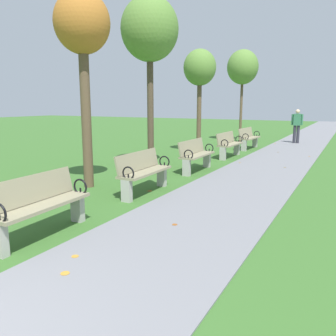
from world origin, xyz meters
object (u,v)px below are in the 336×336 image
Objects in this scene: tree_2 at (82,30)px; tree_5 at (243,68)px; tree_3 at (150,31)px; park_bench_4 at (196,154)px; park_bench_5 at (229,144)px; park_bench_6 at (249,138)px; park_bench_2 at (40,204)px; pedestrian_walking at (297,124)px; park_bench_3 at (144,171)px; tree_4 at (200,69)px.

tree_5 reaches higher than tree_2.
tree_3 is (0.10, 2.64, 0.42)m from tree_2.
park_bench_4 is 2.95m from park_bench_5.
tree_5 reaches higher than park_bench_6.
tree_3 is at bearing -169.05° from park_bench_4.
park_bench_2 is 1.00× the size of pedestrian_walking.
park_bench_3 is at bearing 4.43° from tree_2.
park_bench_3 is at bearing -83.92° from tree_5.
tree_4 is (0.05, 6.33, -0.30)m from tree_2.
pedestrian_walking is (2.65, 0.45, -2.72)m from tree_5.
pedestrian_walking reaches higher than park_bench_4.
park_bench_6 is 9.09m from tree_2.
park_bench_4 is 1.00× the size of park_bench_5.
park_bench_5 is at bearing -104.33° from pedestrian_walking.
tree_3 is at bearing -112.73° from park_bench_5.
park_bench_2 is at bearing -90.00° from park_bench_5.
park_bench_2 is 1.01× the size of park_bench_5.
park_bench_5 is 0.37× the size of tree_2.
tree_3 is at bearing -103.01° from park_bench_6.
park_bench_5 is at bearing 90.00° from park_bench_3.
tree_4 is at bearing -123.18° from park_bench_6.
tree_3 is (-1.35, 2.53, 3.42)m from park_bench_3.
tree_2 is at bearing -104.09° from pedestrian_walking.
park_bench_3 is 8.35m from park_bench_6.
park_bench_2 is at bearing -90.00° from park_bench_6.
pedestrian_walking is (1.47, 8.71, 0.44)m from park_bench_4.
park_bench_5 is 0.33× the size of tree_3.
park_bench_6 is 3.50m from pedestrian_walking.
tree_4 is at bearing 98.79° from park_bench_2.
tree_4 is 6.41m from pedestrian_walking.
tree_3 is at bearing -107.43° from pedestrian_walking.
tree_2 is 11.16m from tree_5.
tree_2 is at bearing -116.46° from park_bench_4.
pedestrian_walking is (1.47, 5.75, 0.44)m from park_bench_5.
tree_2 is (-1.44, -8.46, 3.00)m from park_bench_6.
tree_5 is (-1.18, 13.85, 3.17)m from park_bench_2.
park_bench_3 is at bearing -77.36° from tree_4.
park_bench_6 is (0.00, 5.56, 0.00)m from park_bench_4.
park_bench_6 is 0.38× the size of tree_2.
tree_2 is 2.68m from tree_3.
park_bench_3 is at bearing -90.00° from park_bench_6.
tree_5 is (-1.18, 2.69, 3.17)m from park_bench_6.
park_bench_2 is 2.81m from park_bench_3.
park_bench_2 and park_bench_5 have the same top height.
park_bench_6 is 0.41× the size of tree_4.
park_bench_5 and park_bench_6 have the same top height.
park_bench_4 is at bearing -90.00° from park_bench_6.
park_bench_3 is 4.46m from tree_3.
tree_5 reaches higher than park_bench_4.
park_bench_2 is 14.38m from pedestrian_walking.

